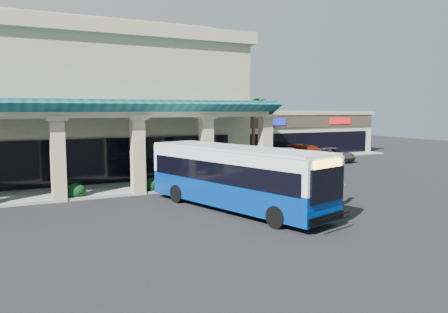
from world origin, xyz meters
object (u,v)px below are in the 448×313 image
car_gray (333,154)px  transit_bus (235,178)px  pedestrian (341,187)px  car_red (310,153)px  car_white (288,155)px  car_silver (264,155)px

car_gray → transit_bus: bearing=-142.8°
car_gray → pedestrian: bearing=-129.8°
transit_bus → pedestrian: (5.47, -1.67, -0.61)m
pedestrian → car_red: pedestrian is taller
transit_bus → car_red: (16.84, 15.40, -0.84)m
pedestrian → car_white: pedestrian is taller
car_gray → car_red: bearing=142.5°
transit_bus → car_white: 20.79m
transit_bus → car_silver: (11.44, 15.41, -0.80)m
car_silver → car_red: bearing=0.7°
car_silver → pedestrian: bearing=-108.4°
car_red → car_gray: size_ratio=1.10×
transit_bus → car_gray: (18.64, 14.00, -0.94)m
pedestrian → car_white: 19.02m
car_white → car_gray: (4.58, -1.29, -0.02)m
pedestrian → car_red: 20.51m
pedestrian → car_silver: 18.10m
car_red → pedestrian: bearing=-125.1°
transit_bus → car_red: 22.83m
car_gray → car_silver: bearing=169.2°
car_silver → car_gray: size_ratio=0.99×
transit_bus → car_red: bearing=26.9°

